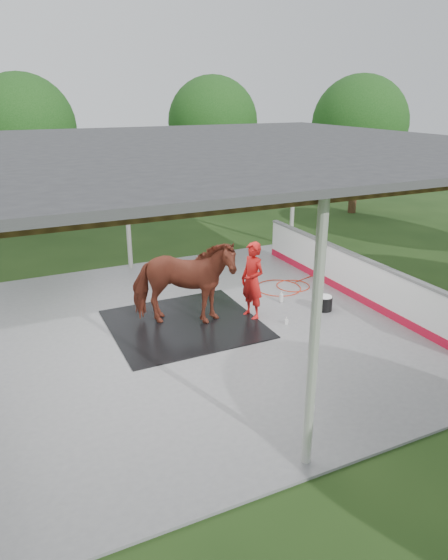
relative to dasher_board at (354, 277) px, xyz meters
name	(u,v)px	position (x,y,z in m)	size (l,w,h in m)	color
ground	(187,332)	(-4.60, 0.00, -0.59)	(100.00, 100.00, 0.00)	#1E3814
concrete_slab	(187,331)	(-4.60, 0.00, -0.57)	(12.00, 10.00, 0.05)	slate
pavilion_structure	(182,150)	(-4.60, 0.00, 3.37)	(12.60, 10.60, 4.05)	beige
dasher_board	(354,277)	(0.00, 0.00, 0.00)	(0.16, 8.00, 1.15)	red
tree_belt	(181,154)	(-4.30, 0.90, 3.20)	(28.00, 28.00, 5.80)	#382314
rubber_mat	(184,324)	(-4.55, 0.29, -0.53)	(3.27, 3.07, 0.02)	black
horse	(183,283)	(-4.55, 0.29, 0.47)	(1.07, 2.35, 1.99)	maroon
handler	(252,281)	(-2.96, 0.00, 0.37)	(0.67, 0.44, 1.83)	red
wash_bucket	(324,303)	(-1.18, -0.40, -0.36)	(0.39, 0.39, 0.36)	black
soap_bottle_a	(281,296)	(-1.87, 0.46, -0.39)	(0.12, 0.12, 0.31)	silver
soap_bottle_b	(286,321)	(-2.44, -0.69, -0.46)	(0.08, 0.08, 0.17)	#338CD8
hose_coil	(284,287)	(-1.26, 1.31, -0.53)	(2.59, 1.23, 0.02)	red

